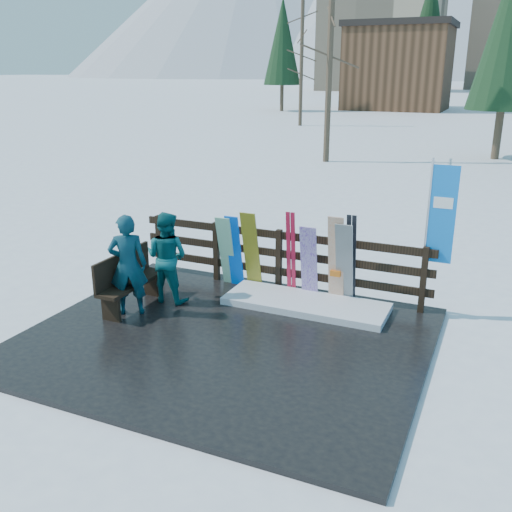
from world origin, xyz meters
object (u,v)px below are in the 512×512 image
at_px(snowboard_1, 227,251).
at_px(person_front, 128,265).
at_px(snowboard_2, 251,251).
at_px(snowboard_5, 336,260).
at_px(snowboard_0, 235,251).
at_px(snowboard_4, 344,264).
at_px(rental_flag, 438,220).
at_px(bench, 128,279).
at_px(person_back, 167,257).
at_px(snowboard_3, 309,263).

distance_m(snowboard_1, person_front, 2.03).
height_order(snowboard_2, snowboard_5, snowboard_5).
xyz_separation_m(snowboard_0, snowboard_5, (1.95, -0.00, 0.09)).
bearing_deg(snowboard_5, snowboard_0, 180.00).
relative_size(snowboard_4, rental_flag, 0.58).
bearing_deg(person_front, snowboard_4, 178.03).
height_order(bench, snowboard_1, snowboard_1).
bearing_deg(snowboard_1, snowboard_2, 0.00).
relative_size(bench, person_back, 0.93).
xyz_separation_m(bench, snowboard_3, (2.70, 1.61, 0.16)).
relative_size(snowboard_0, snowboard_2, 0.92).
height_order(snowboard_4, snowboard_5, snowboard_5).
relative_size(snowboard_2, rental_flag, 0.59).
bearing_deg(snowboard_0, bench, -127.68).
bearing_deg(snowboard_1, snowboard_5, -0.00).
xyz_separation_m(bench, person_back, (0.45, 0.54, 0.29)).
bearing_deg(snowboard_2, rental_flag, 4.84).
height_order(bench, snowboard_3, snowboard_3).
bearing_deg(snowboard_5, bench, -153.24).
xyz_separation_m(snowboard_0, snowboard_3, (1.46, -0.00, -0.02)).
bearing_deg(snowboard_4, person_back, -159.67).
relative_size(snowboard_2, snowboard_5, 0.96).
bearing_deg(snowboard_3, snowboard_5, 0.00).
height_order(bench, person_back, person_back).
bearing_deg(snowboard_2, snowboard_0, -180.00).
bearing_deg(snowboard_4, bench, -154.29).
distance_m(snowboard_1, person_back, 1.24).
bearing_deg(snowboard_5, snowboard_3, 180.00).
bearing_deg(bench, snowboard_0, 52.32).
distance_m(snowboard_0, snowboard_1, 0.17).
height_order(snowboard_3, rental_flag, rental_flag).
bearing_deg(rental_flag, snowboard_1, -175.83).
relative_size(snowboard_2, snowboard_4, 1.02).
xyz_separation_m(snowboard_0, snowboard_2, (0.34, 0.00, 0.05)).
height_order(snowboard_3, snowboard_5, snowboard_5).
bearing_deg(snowboard_0, snowboard_2, 0.00).
xyz_separation_m(snowboard_3, snowboard_4, (0.64, 0.00, 0.06)).
bearing_deg(snowboard_5, snowboard_2, 180.00).
bearing_deg(person_front, snowboard_3, -176.11).
bearing_deg(snowboard_3, snowboard_0, 180.00).
relative_size(bench, snowboard_1, 1.08).
bearing_deg(person_back, rental_flag, -163.11).
height_order(snowboard_0, snowboard_4, snowboard_4).
height_order(snowboard_2, person_back, person_back).
xyz_separation_m(snowboard_5, rental_flag, (1.59, 0.27, 0.81)).
bearing_deg(person_back, snowboard_5, -158.97).
bearing_deg(snowboard_0, rental_flag, 4.37).
distance_m(bench, snowboard_3, 3.15).
relative_size(person_front, person_back, 1.06).
xyz_separation_m(snowboard_4, rental_flag, (1.44, 0.27, 0.86)).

